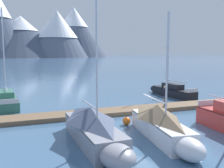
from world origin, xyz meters
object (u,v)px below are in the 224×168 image
object	(u,v)px
sailboat_nearest_berth	(6,99)
person_on_dock	(165,95)
sailboat_mid_dock_port	(162,124)
sailboat_far_berth	(171,91)
sailboat_second_berth	(95,128)
mooring_buoy_channel_marker	(127,121)

from	to	relation	value
sailboat_nearest_berth	person_on_dock	distance (m)	13.58
sailboat_mid_dock_port	sailboat_far_berth	world-z (taller)	sailboat_far_berth
sailboat_nearest_berth	sailboat_mid_dock_port	xyz separation A→B (m)	(7.15, -12.92, 0.30)
sailboat_nearest_berth	sailboat_second_berth	size ratio (longest dim) A/B	1.11
sailboat_second_berth	person_on_dock	world-z (taller)	sailboat_second_berth
sailboat_nearest_berth	sailboat_mid_dock_port	distance (m)	14.77
sailboat_nearest_berth	person_on_dock	xyz separation A→B (m)	(11.43, -7.29, 0.73)
sailboat_second_berth	sailboat_mid_dock_port	size ratio (longest dim) A/B	1.12
sailboat_nearest_berth	sailboat_second_berth	xyz separation A→B (m)	(3.63, -12.10, 0.30)
sailboat_far_berth	person_on_dock	distance (m)	7.14
sailboat_second_berth	person_on_dock	size ratio (longest dim) A/B	4.50
sailboat_mid_dock_port	sailboat_far_berth	size ratio (longest dim) A/B	0.77
sailboat_mid_dock_port	person_on_dock	distance (m)	7.08
sailboat_mid_dock_port	person_on_dock	bearing A→B (deg)	52.78
sailboat_mid_dock_port	sailboat_far_berth	bearing A→B (deg)	50.81
person_on_dock	mooring_buoy_channel_marker	bearing A→B (deg)	-152.76
sailboat_mid_dock_port	sailboat_second_berth	bearing A→B (deg)	166.98
sailboat_second_berth	sailboat_mid_dock_port	world-z (taller)	sailboat_second_berth
sailboat_second_berth	sailboat_far_berth	distance (m)	16.09
sailboat_far_berth	mooring_buoy_channel_marker	bearing A→B (deg)	-140.38
sailboat_mid_dock_port	person_on_dock	world-z (taller)	sailboat_mid_dock_port
sailboat_nearest_berth	sailboat_far_berth	world-z (taller)	sailboat_far_berth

